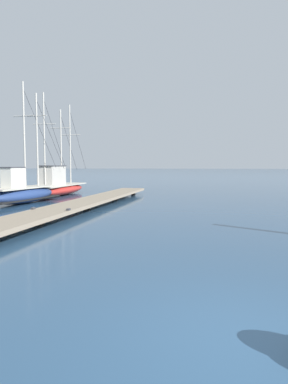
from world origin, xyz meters
TOP-DOWN VIEW (x-y plane):
  - ground_plane at (0.00, 0.00)m, footprint 400.00×400.00m
  - floating_dock at (-6.95, 12.66)m, footprint 2.43×20.00m
  - fishing_boat_0 at (-11.91, 19.89)m, footprint 2.07×9.21m
  - fishing_boat_1 at (-11.68, 14.36)m, footprint 2.39×7.44m

SIDE VIEW (x-z plane):
  - ground_plane at x=0.00m, z-range 0.00..0.00m
  - floating_dock at x=-6.95m, z-range 0.10..0.63m
  - fishing_boat_1 at x=-11.68m, z-range -2.98..4.30m
  - fishing_boat_0 at x=-11.91m, z-range -2.92..4.38m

